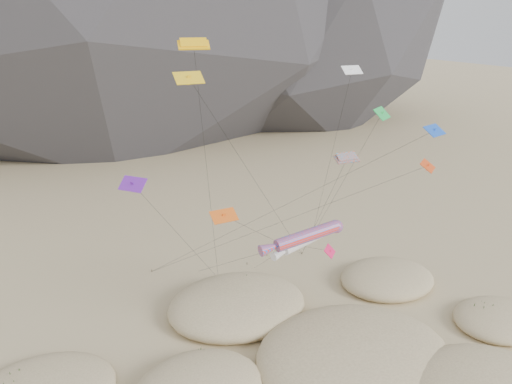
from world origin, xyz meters
The scene contains 8 objects.
dunes centered at (-0.95, 3.31, 0.71)m, with size 52.48×37.33×3.49m.
dune_grass centered at (-0.76, 4.63, 0.85)m, with size 44.20×29.35×1.49m.
kite_stakes centered at (2.86, 24.72, 0.15)m, with size 21.25×7.04×0.30m.
rainbow_tube_kite centered at (0.77, 8.21, 10.72)m, with size 8.43×15.49×11.65m.
white_tube_kite centered at (1.66, 9.65, 9.50)m, with size 8.59×16.97×10.24m.
orange_parafoil centered at (-5.90, 16.36, 26.37)m, with size 5.63×7.60×27.18m.
multi_parafoil centered at (5.08, 8.75, 17.02)m, with size 6.95×16.59×17.70m.
delta_kites centered at (3.67, 11.24, 17.46)m, with size 29.18×23.00×25.06m.
Camera 1 is at (-20.30, -25.75, 28.91)m, focal length 35.00 mm.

